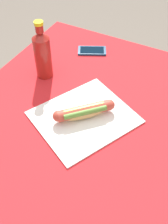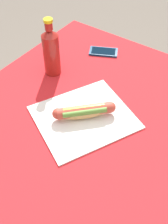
# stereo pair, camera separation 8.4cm
# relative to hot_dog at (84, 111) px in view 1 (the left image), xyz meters

# --- Properties ---
(ground_plane) EXTENTS (6.00, 6.00, 0.00)m
(ground_plane) POSITION_rel_hot_dog_xyz_m (0.06, 0.04, -0.79)
(ground_plane) COLOR #6B6056
(ground_plane) RESTS_ON ground
(dining_table) EXTENTS (1.21, 0.99, 0.76)m
(dining_table) POSITION_rel_hot_dog_xyz_m (0.06, 0.04, -0.16)
(dining_table) COLOR brown
(dining_table) RESTS_ON ground
(paper_wrapper) EXTENTS (0.42, 0.40, 0.01)m
(paper_wrapper) POSITION_rel_hot_dog_xyz_m (-0.00, -0.00, -0.03)
(paper_wrapper) COLOR silver
(paper_wrapper) RESTS_ON dining_table
(hot_dog) EXTENTS (0.17, 0.17, 0.05)m
(hot_dog) POSITION_rel_hot_dog_xyz_m (0.00, 0.00, 0.00)
(hot_dog) COLOR tan
(hot_dog) RESTS_ON paper_wrapper
(cell_phone) EXTENTS (0.12, 0.14, 0.01)m
(cell_phone) POSITION_rel_hot_dog_xyz_m (-0.38, -0.16, -0.03)
(cell_phone) COLOR #0A2D4C
(cell_phone) RESTS_ON dining_table
(soda_bottle) EXTENTS (0.07, 0.07, 0.24)m
(soda_bottle) POSITION_rel_hot_dog_xyz_m (-0.14, -0.26, 0.07)
(soda_bottle) COLOR maroon
(soda_bottle) RESTS_ON dining_table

